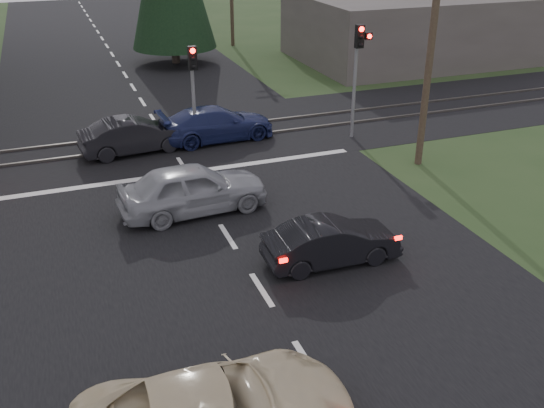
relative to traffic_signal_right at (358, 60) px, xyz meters
name	(u,v)px	position (x,y,z in m)	size (l,w,h in m)	color
ground	(262,290)	(-7.55, -9.47, -3.31)	(120.00, 120.00, 0.00)	#283E1C
road	(177,156)	(-7.55, 0.53, -3.31)	(14.00, 100.00, 0.01)	black
rail_corridor	(166,140)	(-7.55, 2.53, -3.31)	(120.00, 8.00, 0.01)	black
stop_line	(187,172)	(-7.55, -1.27, -3.30)	(13.00, 0.35, 0.00)	silver
rail_near	(170,145)	(-7.55, 1.73, -3.26)	(120.00, 0.12, 0.10)	#59544C
rail_far	(163,133)	(-7.55, 3.33, -3.26)	(120.00, 0.12, 0.10)	#59544C
traffic_signal_right	(358,60)	(0.00, 0.00, 0.00)	(0.68, 0.48, 4.70)	slate
traffic_signal_center	(193,80)	(-6.55, 1.20, -0.51)	(0.32, 0.48, 4.10)	slate
utility_pole_near	(432,38)	(0.95, -3.47, 1.41)	(1.80, 0.26, 9.00)	#4C3D2D
building_right	(411,27)	(10.45, 12.53, -1.31)	(14.00, 10.00, 4.00)	#59514C
dark_hatchback	(331,242)	(-5.30, -8.83, -2.70)	(1.30, 3.74, 1.23)	black
silver_car	(193,189)	(-8.07, -4.47, -2.51)	(1.89, 4.70, 1.60)	gray
blue_sedan	(216,124)	(-5.53, 1.81, -2.61)	(1.97, 4.85, 1.41)	#1A2250
dark_car_far	(134,136)	(-8.99, 1.52, -2.62)	(1.48, 4.24, 1.40)	black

